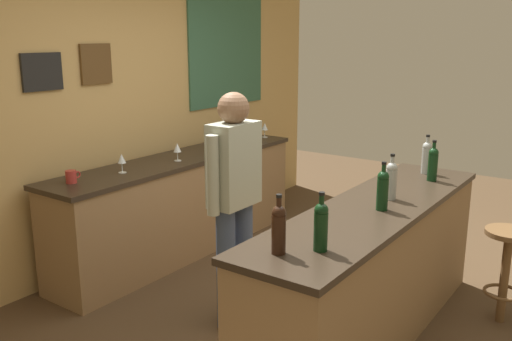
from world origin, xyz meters
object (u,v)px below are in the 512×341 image
at_px(wine_bottle_a, 279,227).
at_px(wine_bottle_b, 321,225).
at_px(wine_glass_d, 245,131).
at_px(wine_glass_e, 265,127).
at_px(wine_glass_b, 177,148).
at_px(wine_bottle_e, 433,163).
at_px(wine_bottle_d, 391,179).
at_px(wine_glass_a, 122,159).
at_px(wine_glass_c, 211,141).
at_px(coffee_mug, 71,177).
at_px(wine_bottle_c, 383,189).
at_px(wine_bottle_f, 427,156).
at_px(bar_stool, 506,260).
at_px(bartender, 234,194).

bearing_deg(wine_bottle_a, wine_bottle_b, -44.13).
height_order(wine_glass_d, wine_glass_e, same).
relative_size(wine_glass_b, wine_glass_d, 1.00).
bearing_deg(wine_glass_e, wine_bottle_b, -140.42).
bearing_deg(wine_bottle_e, wine_bottle_d, 174.08).
bearing_deg(wine_glass_a, wine_bottle_e, -62.10).
relative_size(wine_glass_c, coffee_mug, 1.24).
distance_m(wine_bottle_b, wine_glass_d, 3.02).
bearing_deg(wine_glass_d, coffee_mug, 177.34).
bearing_deg(coffee_mug, wine_bottle_c, -72.79).
bearing_deg(wine_glass_c, wine_bottle_e, -86.94).
distance_m(wine_bottle_d, wine_bottle_f, 0.83).
xyz_separation_m(bar_stool, wine_glass_e, (0.92, 2.67, 0.55)).
xyz_separation_m(wine_bottle_a, wine_bottle_b, (0.15, -0.15, 0.00)).
relative_size(wine_bottle_f, wine_glass_a, 1.97).
bearing_deg(wine_glass_d, bar_stool, -102.39).
distance_m(wine_glass_d, coffee_mug, 2.05).
bearing_deg(wine_bottle_b, wine_glass_a, 75.12).
height_order(bar_stool, wine_bottle_f, wine_bottle_f).
xyz_separation_m(bartender, wine_bottle_c, (0.30, -0.92, 0.12)).
bearing_deg(wine_bottle_d, wine_glass_b, 87.61).
xyz_separation_m(wine_bottle_b, wine_glass_a, (0.56, 2.12, -0.05)).
bearing_deg(wine_bottle_f, wine_glass_e, 72.12).
bearing_deg(wine_bottle_b, wine_bottle_d, 3.27).
bearing_deg(wine_bottle_f, wine_bottle_b, -176.72).
xyz_separation_m(bartender, bar_stool, (1.09, -1.53, -0.48)).
distance_m(wine_bottle_a, wine_bottle_c, 0.97).
xyz_separation_m(wine_glass_a, wine_glass_b, (0.57, -0.06, 0.00)).
height_order(wine_bottle_a, wine_bottle_b, same).
bearing_deg(wine_bottle_e, wine_glass_d, 76.71).
xyz_separation_m(wine_glass_b, wine_glass_d, (1.04, 0.03, 0.00)).
xyz_separation_m(wine_bottle_f, wine_glass_b, (-0.74, 1.95, -0.05)).
bearing_deg(coffee_mug, wine_bottle_a, -98.04).
bearing_deg(wine_bottle_f, wine_bottle_c, -175.04).
xyz_separation_m(wine_bottle_d, coffee_mug, (-0.92, 2.12, -0.11)).
relative_size(wine_bottle_e, wine_glass_e, 1.97).
bearing_deg(bar_stool, wine_glass_b, 99.73).
height_order(wine_bottle_c, wine_glass_a, wine_bottle_c).
xyz_separation_m(wine_bottle_e, wine_glass_b, (-0.55, 2.06, -0.05)).
distance_m(wine_bottle_b, wine_glass_a, 2.19).
bearing_deg(wine_glass_c, bar_stool, -89.69).
xyz_separation_m(wine_bottle_e, wine_glass_e, (0.83, 2.08, -0.05)).
bearing_deg(wine_glass_b, wine_bottle_d, -92.39).
bearing_deg(wine_bottle_d, coffee_mug, 113.45).
xyz_separation_m(wine_bottle_a, wine_glass_a, (0.72, 1.97, -0.05)).
distance_m(wine_glass_a, coffee_mug, 0.44).
bearing_deg(bar_stool, wine_bottle_a, 156.90).
bearing_deg(wine_bottle_c, wine_glass_d, 56.44).
bearing_deg(wine_glass_c, wine_glass_a, 175.62).
relative_size(wine_glass_b, coffee_mug, 1.24).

